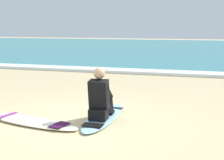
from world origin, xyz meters
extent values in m
plane|color=#CCB584|center=(0.00, 0.00, 0.00)|extent=(80.00, 80.00, 0.00)
cube|color=teal|center=(0.00, 20.43, 0.05)|extent=(80.00, 28.00, 0.10)
cube|color=white|center=(0.00, 6.73, 0.06)|extent=(80.00, 0.90, 0.11)
ellipsoid|color=#9ED1E5|center=(0.41, 0.47, 0.04)|extent=(0.60, 2.15, 0.07)
cube|color=black|center=(0.39, 1.07, 0.07)|extent=(0.48, 0.12, 0.01)
cube|color=black|center=(0.44, -0.21, 0.07)|extent=(0.37, 0.25, 0.01)
cube|color=black|center=(0.43, 0.12, 0.18)|extent=(0.33, 0.28, 0.20)
cylinder|color=black|center=(0.32, 0.30, 0.33)|extent=(0.17, 0.41, 0.43)
cylinder|color=black|center=(0.29, 0.51, 0.30)|extent=(0.13, 0.27, 0.42)
cube|color=black|center=(0.28, 0.58, 0.10)|extent=(0.11, 0.23, 0.05)
cylinder|color=black|center=(0.52, 0.31, 0.33)|extent=(0.17, 0.41, 0.43)
cylinder|color=black|center=(0.52, 0.52, 0.30)|extent=(0.13, 0.27, 0.42)
cube|color=black|center=(0.52, 0.59, 0.10)|extent=(0.11, 0.23, 0.05)
cube|color=black|center=(0.43, 0.16, 0.53)|extent=(0.36, 0.31, 0.57)
sphere|color=tan|center=(0.42, 0.19, 0.92)|extent=(0.21, 0.21, 0.21)
cylinder|color=black|center=(0.28, 0.31, 0.55)|extent=(0.11, 0.40, 0.31)
cylinder|color=black|center=(0.56, 0.32, 0.55)|extent=(0.11, 0.40, 0.31)
ellipsoid|color=#EFE5C6|center=(-0.77, -0.22, 0.04)|extent=(2.17, 0.96, 0.07)
cube|color=purple|center=(-1.34, -0.09, 0.07)|extent=(0.20, 0.49, 0.01)
cube|color=#351037|center=(-0.11, -0.36, 0.07)|extent=(0.31, 0.41, 0.01)
camera|label=1|loc=(2.38, -5.35, 1.76)|focal=53.04mm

